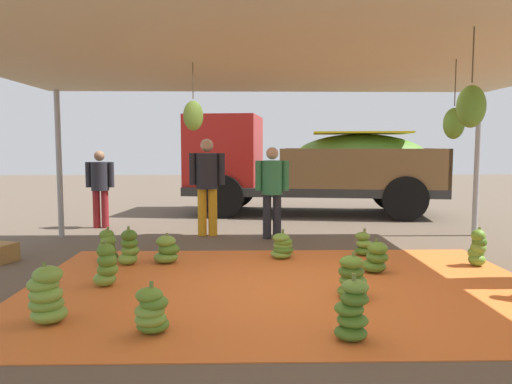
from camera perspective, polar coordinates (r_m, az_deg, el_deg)
ground_plane at (r=8.81m, az=1.71°, el=-5.50°), size 40.00×40.00×0.00m
tarp_orange at (r=5.89m, az=3.23°, el=-10.92°), size 6.04×4.05×0.01m
tent_canopy at (r=5.65m, az=3.59°, el=15.20°), size 8.00×7.00×2.71m
banana_bunch_0 at (r=6.11m, az=-16.93°, el=-8.23°), size 0.36×0.34×0.54m
banana_bunch_1 at (r=4.54m, az=-12.01°, el=-13.40°), size 0.38×0.37×0.47m
banana_bunch_2 at (r=7.39m, az=-16.75°, el=-6.05°), size 0.36×0.37×0.50m
banana_bunch_4 at (r=5.54m, az=11.04°, el=-9.73°), size 0.45×0.47×0.51m
banana_bunch_5 at (r=4.40m, az=11.07°, el=-13.40°), size 0.37×0.38×0.57m
banana_bunch_6 at (r=7.46m, az=24.26°, el=-5.99°), size 0.32×0.33×0.54m
banana_bunch_7 at (r=7.28m, az=3.07°, el=-6.31°), size 0.43×0.43×0.43m
banana_bunch_8 at (r=7.10m, az=-10.27°, el=-6.63°), size 0.45×0.43×0.43m
banana_bunch_9 at (r=6.65m, az=13.70°, el=-7.45°), size 0.44×0.45×0.45m
banana_bunch_10 at (r=5.07m, az=-23.07°, el=-11.02°), size 0.49×0.47×0.58m
banana_bunch_11 at (r=7.10m, az=-14.47°, el=-6.31°), size 0.37×0.38×0.54m
banana_bunch_12 at (r=7.66m, az=12.32°, el=-5.96°), size 0.35×0.35×0.40m
cargo_truck_main at (r=12.17m, az=5.81°, el=3.34°), size 6.28×3.04×2.40m
worker_0 at (r=8.76m, az=1.88°, el=0.75°), size 0.60×0.37×1.64m
worker_1 at (r=9.10m, az=-5.67°, el=1.45°), size 0.65×0.40×1.79m
worker_2 at (r=10.42m, az=-17.59°, el=0.99°), size 0.57×0.35×1.56m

